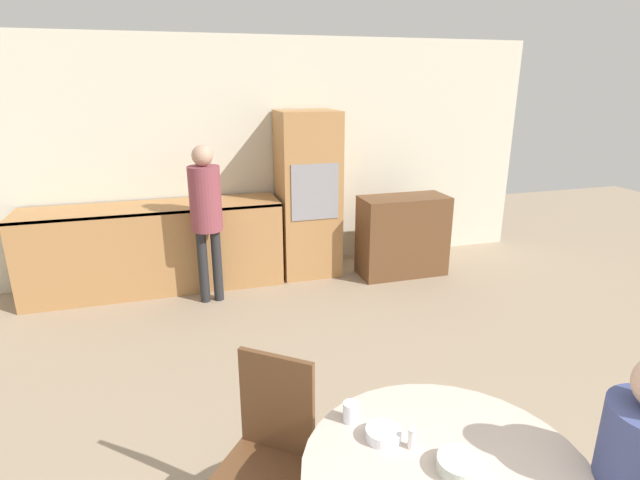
# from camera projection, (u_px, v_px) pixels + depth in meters

# --- Properties ---
(wall_back) EXTENTS (6.67, 0.05, 2.60)m
(wall_back) POSITION_uv_depth(u_px,v_px,m) (258.00, 158.00, 5.63)
(wall_back) COLOR beige
(wall_back) RESTS_ON ground_plane
(kitchen_counter) EXTENTS (2.61, 0.60, 0.91)m
(kitchen_counter) POSITION_uv_depth(u_px,v_px,m) (156.00, 246.00, 5.25)
(kitchen_counter) COLOR #AD7A47
(kitchen_counter) RESTS_ON ground_plane
(oven_unit) EXTENTS (0.65, 0.59, 1.83)m
(oven_unit) POSITION_uv_depth(u_px,v_px,m) (308.00, 195.00, 5.57)
(oven_unit) COLOR #AD7A47
(oven_unit) RESTS_ON ground_plane
(sideboard) EXTENTS (0.98, 0.45, 0.91)m
(sideboard) POSITION_uv_depth(u_px,v_px,m) (402.00, 236.00, 5.66)
(sideboard) COLOR brown
(sideboard) RESTS_ON ground_plane
(chair_far_left) EXTENTS (0.56, 0.56, 0.95)m
(chair_far_left) POSITION_uv_depth(u_px,v_px,m) (269.00, 445.00, 2.32)
(chair_far_left) COLOR brown
(chair_far_left) RESTS_ON ground_plane
(person_standing) EXTENTS (0.30, 0.30, 1.57)m
(person_standing) POSITION_uv_depth(u_px,v_px,m) (206.00, 207.00, 4.78)
(person_standing) COLOR #262628
(person_standing) RESTS_ON ground_plane
(cup) EXTENTS (0.07, 0.07, 0.09)m
(cup) POSITION_uv_depth(u_px,v_px,m) (351.00, 412.00, 2.13)
(cup) COLOR silver
(cup) RESTS_ON dining_table
(bowl_near) EXTENTS (0.18, 0.18, 0.05)m
(bowl_near) POSITION_uv_depth(u_px,v_px,m) (461.00, 465.00, 1.86)
(bowl_near) COLOR silver
(bowl_near) RESTS_ON dining_table
(bowl_centre) EXTENTS (0.15, 0.15, 0.05)m
(bowl_centre) POSITION_uv_depth(u_px,v_px,m) (383.00, 434.00, 2.03)
(bowl_centre) COLOR silver
(bowl_centre) RESTS_ON dining_table
(salt_shaker) EXTENTS (0.03, 0.03, 0.09)m
(salt_shaker) POSITION_uv_depth(u_px,v_px,m) (412.00, 438.00, 1.98)
(salt_shaker) COLOR white
(salt_shaker) RESTS_ON dining_table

